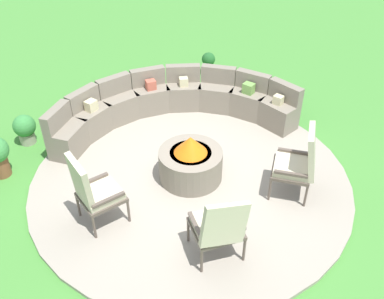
{
  "coord_description": "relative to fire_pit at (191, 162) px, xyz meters",
  "views": [
    {
      "loc": [
        0.59,
        -5.19,
        4.49
      ],
      "look_at": [
        0.0,
        0.2,
        0.45
      ],
      "focal_mm": 40.27,
      "sensor_mm": 36.0,
      "label": 1
    }
  ],
  "objects": [
    {
      "name": "ground_plane",
      "position": [
        0.0,
        0.0,
        -0.36
      ],
      "size": [
        24.0,
        24.0,
        0.0
      ],
      "primitive_type": "plane",
      "color": "#478C38"
    },
    {
      "name": "lounge_chair_front_left",
      "position": [
        -1.18,
        -1.1,
        0.28
      ],
      "size": [
        0.78,
        0.8,
        1.16
      ],
      "rotation": [
        0.0,
        0.0,
        5.45
      ],
      "color": "brown",
      "rests_on": "patio_circle"
    },
    {
      "name": "lounge_chair_back_left",
      "position": [
        1.6,
        -0.17,
        0.27
      ],
      "size": [
        0.69,
        0.68,
        1.14
      ],
      "rotation": [
        0.0,
        0.0,
        7.7
      ],
      "color": "brown",
      "rests_on": "patio_circle"
    },
    {
      "name": "potted_plant_1",
      "position": [
        -2.99,
        0.7,
        -0.06
      ],
      "size": [
        0.39,
        0.39,
        0.55
      ],
      "color": "#A89E8E",
      "rests_on": "ground_plane"
    },
    {
      "name": "lounge_chair_front_right",
      "position": [
        0.52,
        -1.52,
        0.24
      ],
      "size": [
        0.79,
        0.79,
        1.05
      ],
      "rotation": [
        0.0,
        0.0,
        6.71
      ],
      "color": "brown",
      "rests_on": "patio_circle"
    },
    {
      "name": "curved_stone_bench",
      "position": [
        -0.54,
        1.62,
        0.03
      ],
      "size": [
        4.21,
        2.34,
        0.83
      ],
      "color": "gray",
      "rests_on": "patio_circle"
    },
    {
      "name": "patio_circle",
      "position": [
        0.0,
        0.0,
        -0.33
      ],
      "size": [
        5.01,
        5.01,
        0.06
      ],
      "primitive_type": "cylinder",
      "color": "#9E9384",
      "rests_on": "ground_plane"
    },
    {
      "name": "potted_plant_3",
      "position": [
        -0.01,
        3.72,
        -0.09
      ],
      "size": [
        0.3,
        0.3,
        0.51
      ],
      "color": "#605B56",
      "rests_on": "ground_plane"
    },
    {
      "name": "fire_pit",
      "position": [
        0.0,
        0.0,
        0.0
      ],
      "size": [
        0.99,
        0.99,
        0.77
      ],
      "color": "gray",
      "rests_on": "patio_circle"
    }
  ]
}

